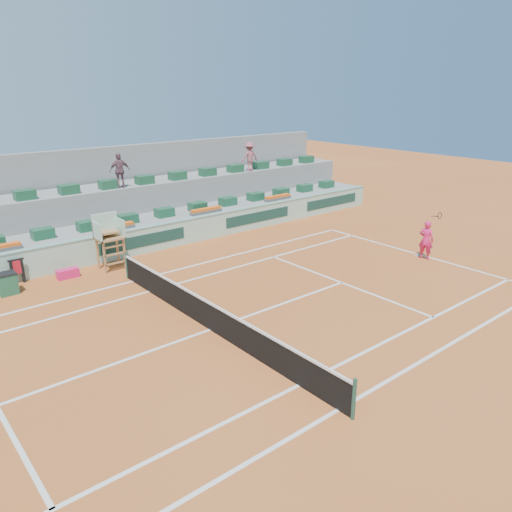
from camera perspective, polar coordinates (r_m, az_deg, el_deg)
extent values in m
plane|color=#A04C1F|center=(16.41, -5.26, -8.39)|extent=(90.00, 90.00, 0.00)
cube|color=gray|center=(25.20, -19.26, 1.92)|extent=(36.00, 4.00, 1.20)
cube|color=gray|center=(26.48, -20.68, 4.12)|extent=(36.00, 2.40, 2.60)
cube|color=gray|center=(27.78, -22.02, 6.52)|extent=(36.00, 0.40, 4.40)
cube|color=#DF1D61|center=(21.90, -20.71, -1.88)|extent=(0.86, 0.38, 0.38)
imported|color=#6E4955|center=(26.19, -15.30, 9.40)|extent=(1.08, 0.58, 1.75)
imported|color=#994C56|center=(30.53, -0.75, 11.29)|extent=(1.18, 0.77, 1.73)
cube|color=silver|center=(24.56, 18.20, 0.14)|extent=(0.12, 10.97, 0.01)
cube|color=silver|center=(12.89, 9.36, -16.96)|extent=(23.77, 0.12, 0.01)
cube|color=silver|center=(20.79, -13.89, -2.82)|extent=(23.77, 0.12, 0.01)
cube|color=silver|center=(13.65, 4.92, -14.51)|extent=(23.77, 0.12, 0.01)
cube|color=silver|center=(19.65, -12.11, -3.98)|extent=(23.77, 0.12, 0.01)
cube|color=silver|center=(20.34, 9.76, -3.02)|extent=(0.12, 8.23, 0.01)
cube|color=silver|center=(16.41, -5.27, -8.38)|extent=(12.80, 0.12, 0.01)
cube|color=silver|center=(24.43, 18.01, 0.07)|extent=(0.30, 0.12, 0.01)
cube|color=black|center=(16.20, -5.31, -6.95)|extent=(0.03, 11.87, 0.92)
cube|color=silver|center=(15.99, -5.37, -5.35)|extent=(0.06, 11.87, 0.07)
cylinder|color=#1D4434|center=(12.35, 11.13, -15.77)|extent=(0.10, 0.10, 1.10)
cylinder|color=#1D4434|center=(20.99, -14.55, -1.08)|extent=(0.10, 0.10, 1.10)
cube|color=#A1CBB5|center=(23.22, -17.30, 0.72)|extent=(36.00, 0.30, 1.20)
cube|color=gray|center=(23.04, -17.46, 2.21)|extent=(36.00, 0.34, 0.06)
cube|color=#153B33|center=(23.84, -12.76, 1.72)|extent=(4.40, 0.02, 0.56)
cube|color=#153B33|center=(27.55, 0.27, 4.49)|extent=(4.40, 0.02, 0.56)
cube|color=#153B33|center=(31.62, 8.70, 6.17)|extent=(4.40, 0.02, 0.56)
cube|color=#956538|center=(21.76, -16.91, -0.24)|extent=(0.08, 0.08, 1.35)
cube|color=#956538|center=(22.09, -14.78, 0.25)|extent=(0.08, 0.08, 1.35)
cube|color=#956538|center=(22.38, -17.63, 0.22)|extent=(0.08, 0.08, 1.35)
cube|color=#956538|center=(22.70, -15.54, 0.68)|extent=(0.08, 0.08, 1.35)
cube|color=#956538|center=(22.02, -16.38, 1.99)|extent=(1.10, 0.90, 0.08)
cube|color=#A1CBB5|center=(22.22, -16.90, 3.47)|extent=(1.10, 0.08, 1.00)
cube|color=#A1CBB5|center=(21.73, -17.72, 2.64)|extent=(0.06, 0.90, 0.80)
cube|color=#A1CBB5|center=(22.12, -15.24, 3.15)|extent=(0.06, 0.90, 0.80)
cube|color=#956538|center=(22.04, -16.54, 2.65)|extent=(0.80, 0.60, 0.08)
cube|color=#956538|center=(22.02, -15.76, -0.79)|extent=(0.90, 0.08, 0.06)
cube|color=#956538|center=(21.89, -15.86, 0.19)|extent=(0.90, 0.08, 0.06)
cube|color=#956538|center=(21.79, -15.94, 1.06)|extent=(0.90, 0.08, 0.06)
cube|color=#194B2F|center=(23.57, -23.20, 2.39)|extent=(0.90, 0.60, 0.44)
cube|color=#194B2F|center=(24.16, -18.70, 3.31)|extent=(0.90, 0.60, 0.44)
cube|color=#194B2F|center=(24.91, -14.44, 4.16)|extent=(0.90, 0.60, 0.44)
cube|color=#194B2F|center=(25.78, -10.43, 4.94)|extent=(0.90, 0.60, 0.44)
cube|color=#194B2F|center=(26.78, -6.70, 5.64)|extent=(0.90, 0.60, 0.44)
cube|color=#194B2F|center=(27.88, -3.25, 6.27)|extent=(0.90, 0.60, 0.44)
cube|color=#194B2F|center=(29.08, -0.06, 6.83)|extent=(0.90, 0.60, 0.44)
cube|color=#194B2F|center=(30.37, 2.88, 7.32)|extent=(0.90, 0.60, 0.44)
cube|color=#194B2F|center=(31.73, 5.58, 7.76)|extent=(0.90, 0.60, 0.44)
cube|color=#194B2F|center=(33.15, 8.05, 8.14)|extent=(0.90, 0.60, 0.44)
cube|color=#194B2F|center=(25.05, -24.92, 6.37)|extent=(0.90, 0.60, 0.44)
cube|color=#194B2F|center=(25.61, -20.61, 7.16)|extent=(0.90, 0.60, 0.44)
cube|color=#194B2F|center=(26.31, -16.51, 7.88)|extent=(0.90, 0.60, 0.44)
cube|color=#194B2F|center=(27.14, -12.62, 8.51)|extent=(0.90, 0.60, 0.44)
cube|color=#194B2F|center=(28.09, -8.96, 9.08)|extent=(0.90, 0.60, 0.44)
cube|color=#194B2F|center=(29.14, -5.55, 9.57)|extent=(0.90, 0.60, 0.44)
cube|color=#194B2F|center=(30.30, -2.38, 9.99)|extent=(0.90, 0.60, 0.44)
cube|color=#194B2F|center=(31.53, 0.56, 10.36)|extent=(0.90, 0.60, 0.44)
cube|color=#194B2F|center=(32.84, 3.28, 10.67)|extent=(0.90, 0.60, 0.44)
cube|color=#194B2F|center=(34.22, 5.78, 10.94)|extent=(0.90, 0.60, 0.44)
cube|color=#535353|center=(23.84, -15.73, 3.05)|extent=(1.80, 0.36, 0.16)
cube|color=#EB5513|center=(23.80, -15.76, 3.37)|extent=(1.70, 0.32, 0.12)
cube|color=#535353|center=(26.16, -5.73, 5.04)|extent=(1.80, 0.36, 0.16)
cube|color=#EB5513|center=(26.13, -5.74, 5.34)|extent=(1.70, 0.32, 0.12)
cube|color=#535353|center=(29.16, 2.48, 6.56)|extent=(1.80, 0.36, 0.16)
cube|color=#EB5513|center=(29.13, 2.48, 6.83)|extent=(1.70, 0.32, 0.12)
cube|color=#1B5338|center=(21.07, -26.56, -2.89)|extent=(0.66, 0.57, 0.80)
cube|color=black|center=(20.93, -26.72, -1.82)|extent=(0.70, 0.60, 0.04)
cube|color=black|center=(21.92, -26.10, -1.74)|extent=(0.10, 0.10, 1.00)
cube|color=black|center=(22.00, -25.10, -1.52)|extent=(0.10, 0.10, 1.00)
cube|color=black|center=(21.80, -25.79, -0.40)|extent=(0.60, 0.08, 0.06)
cube|color=red|center=(21.88, -25.66, -1.15)|extent=(0.44, 0.04, 0.56)
imported|color=#DF1D61|center=(23.84, 18.87, 1.75)|extent=(0.58, 0.74, 1.78)
cylinder|color=black|center=(23.40, 19.78, 4.30)|extent=(0.03, 0.35, 0.09)
torus|color=black|center=(23.28, 20.26, 4.35)|extent=(0.31, 0.08, 0.31)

